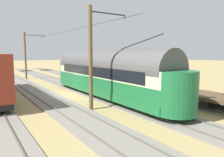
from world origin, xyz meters
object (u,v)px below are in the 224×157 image
Objects in this scene: catenary_pole_mid_near at (92,56)px; catenary_pole_foreground at (26,55)px; flatcar_adjacent at (168,89)px; vintage_streetcar at (105,73)px.

catenary_pole_foreground is at bearing -90.00° from catenary_pole_mid_near.
flatcar_adjacent is 23.43m from catenary_pole_foreground.
catenary_pole_mid_near reaches higher than flatcar_adjacent.
vintage_streetcar is 2.52× the size of catenary_pole_foreground.
catenary_pole_foreground is (7.40, -22.04, 2.93)m from flatcar_adjacent.
catenary_pole_mid_near is at bearing 90.00° from catenary_pole_foreground.
vintage_streetcar is 2.52× the size of catenary_pole_mid_near.
vintage_streetcar is 1.33× the size of flatcar_adjacent.
catenary_pole_foreground is at bearing -71.45° from flatcar_adjacent.
catenary_pole_mid_near is at bearing 44.83° from vintage_streetcar.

